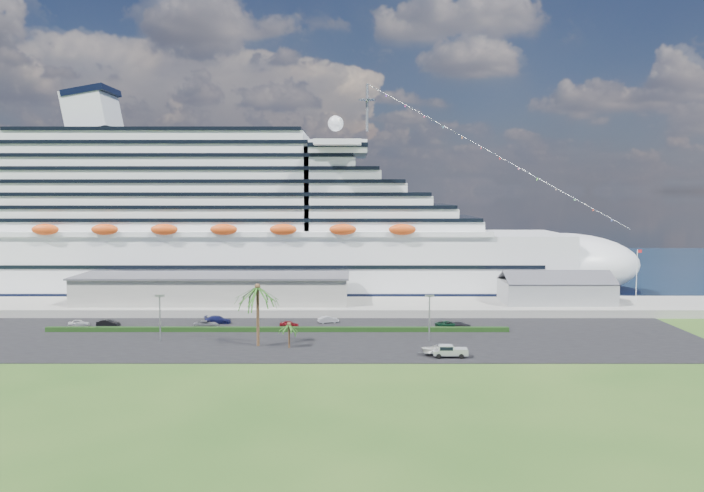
{
  "coord_description": "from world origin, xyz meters",
  "views": [
    {
      "loc": [
        6.33,
        -112.53,
        26.7
      ],
      "look_at": [
        6.19,
        30.0,
        15.35
      ],
      "focal_mm": 35.0,
      "sensor_mm": 36.0,
      "label": 1
    }
  ],
  "objects_px": {
    "cruise_ship": "(245,230)",
    "boat_trailer": "(437,349)",
    "pickup_truck": "(449,351)",
    "parked_car_3": "(218,320)"
  },
  "relations": [
    {
      "from": "cruise_ship",
      "to": "pickup_truck",
      "type": "bearing_deg",
      "value": -57.53
    },
    {
      "from": "cruise_ship",
      "to": "parked_car_3",
      "type": "distance_m",
      "value": 42.89
    },
    {
      "from": "pickup_truck",
      "to": "boat_trailer",
      "type": "xyz_separation_m",
      "value": [
        -1.81,
        1.21,
        -0.0
      ]
    },
    {
      "from": "cruise_ship",
      "to": "boat_trailer",
      "type": "height_order",
      "value": "cruise_ship"
    },
    {
      "from": "pickup_truck",
      "to": "boat_trailer",
      "type": "bearing_deg",
      "value": 146.27
    },
    {
      "from": "parked_car_3",
      "to": "boat_trailer",
      "type": "distance_m",
      "value": 49.18
    },
    {
      "from": "cruise_ship",
      "to": "boat_trailer",
      "type": "distance_m",
      "value": 80.4
    },
    {
      "from": "cruise_ship",
      "to": "pickup_truck",
      "type": "distance_m",
      "value": 82.34
    },
    {
      "from": "parked_car_3",
      "to": "boat_trailer",
      "type": "xyz_separation_m",
      "value": [
        41.0,
        -27.15,
        0.31
      ]
    },
    {
      "from": "boat_trailer",
      "to": "pickup_truck",
      "type": "bearing_deg",
      "value": -33.73
    }
  ]
}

